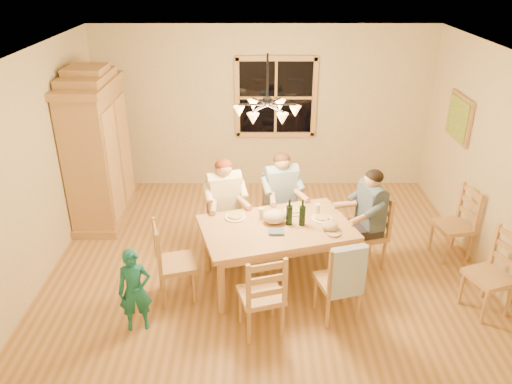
{
  "coord_description": "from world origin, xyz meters",
  "views": [
    {
      "loc": [
        -0.13,
        -5.51,
        3.69
      ],
      "look_at": [
        -0.13,
        0.1,
        0.98
      ],
      "focal_mm": 35.0,
      "sensor_mm": 36.0,
      "label": 1
    }
  ],
  "objects_px": {
    "adult_woman": "(225,195)",
    "wine_bottle_a": "(289,212)",
    "armoire": "(98,153)",
    "chair_far_left": "(226,231)",
    "chair_far_right": "(281,223)",
    "wine_bottle_b": "(302,213)",
    "chair_end_right": "(366,244)",
    "dining_table": "(276,233)",
    "chair_end_left": "(177,275)",
    "chair_spare_front": "(486,288)",
    "adult_plaid_man": "(281,188)",
    "child": "(135,290)",
    "chair_spare_back": "(451,236)",
    "chair_near_left": "(261,306)",
    "chair_near_right": "(337,292)",
    "adult_slate_man": "(370,207)"
  },
  "relations": [
    {
      "from": "chair_far_right",
      "to": "dining_table",
      "type": "bearing_deg",
      "value": 67.62
    },
    {
      "from": "adult_woman",
      "to": "child",
      "type": "relative_size",
      "value": 0.91
    },
    {
      "from": "chair_end_right",
      "to": "dining_table",
      "type": "bearing_deg",
      "value": 90.0
    },
    {
      "from": "adult_woman",
      "to": "wine_bottle_a",
      "type": "relative_size",
      "value": 2.65
    },
    {
      "from": "adult_slate_man",
      "to": "wine_bottle_b",
      "type": "relative_size",
      "value": 2.65
    },
    {
      "from": "dining_table",
      "to": "wine_bottle_a",
      "type": "relative_size",
      "value": 6.0
    },
    {
      "from": "wine_bottle_b",
      "to": "chair_end_right",
      "type": "bearing_deg",
      "value": 19.58
    },
    {
      "from": "chair_far_left",
      "to": "chair_end_left",
      "type": "xyz_separation_m",
      "value": [
        -0.52,
        -1.01,
        0.0
      ]
    },
    {
      "from": "chair_near_left",
      "to": "chair_end_left",
      "type": "distance_m",
      "value": 1.14
    },
    {
      "from": "armoire",
      "to": "wine_bottle_b",
      "type": "height_order",
      "value": "armoire"
    },
    {
      "from": "dining_table",
      "to": "wine_bottle_a",
      "type": "height_order",
      "value": "wine_bottle_a"
    },
    {
      "from": "armoire",
      "to": "adult_plaid_man",
      "type": "height_order",
      "value": "armoire"
    },
    {
      "from": "adult_woman",
      "to": "chair_spare_back",
      "type": "xyz_separation_m",
      "value": [
        2.98,
        -0.15,
        -0.54
      ]
    },
    {
      "from": "chair_end_left",
      "to": "chair_far_right",
      "type": "bearing_deg",
      "value": 117.98
    },
    {
      "from": "armoire",
      "to": "wine_bottle_a",
      "type": "height_order",
      "value": "armoire"
    },
    {
      "from": "adult_plaid_man",
      "to": "dining_table",
      "type": "bearing_deg",
      "value": 67.62
    },
    {
      "from": "chair_near_right",
      "to": "child",
      "type": "xyz_separation_m",
      "value": [
        -2.17,
        -0.2,
        0.18
      ]
    },
    {
      "from": "dining_table",
      "to": "wine_bottle_b",
      "type": "distance_m",
      "value": 0.4
    },
    {
      "from": "adult_plaid_man",
      "to": "wine_bottle_a",
      "type": "xyz_separation_m",
      "value": [
        0.05,
        -0.84,
        0.08
      ]
    },
    {
      "from": "dining_table",
      "to": "chair_far_right",
      "type": "distance_m",
      "value": 0.96
    },
    {
      "from": "adult_plaid_man",
      "to": "child",
      "type": "relative_size",
      "value": 0.91
    },
    {
      "from": "chair_far_left",
      "to": "dining_table",
      "type": "bearing_deg",
      "value": 117.9
    },
    {
      "from": "chair_far_right",
      "to": "adult_slate_man",
      "type": "height_order",
      "value": "adult_slate_man"
    },
    {
      "from": "chair_near_left",
      "to": "adult_woman",
      "type": "xyz_separation_m",
      "value": [
        -0.46,
        1.59,
        0.54
      ]
    },
    {
      "from": "chair_far_left",
      "to": "wine_bottle_a",
      "type": "bearing_deg",
      "value": 125.74
    },
    {
      "from": "chair_end_right",
      "to": "wine_bottle_a",
      "type": "distance_m",
      "value": 1.23
    },
    {
      "from": "wine_bottle_b",
      "to": "wine_bottle_a",
      "type": "bearing_deg",
      "value": 173.49
    },
    {
      "from": "chair_end_left",
      "to": "adult_slate_man",
      "type": "relative_size",
      "value": 1.13
    },
    {
      "from": "chair_near_left",
      "to": "chair_far_left",
      "type": "bearing_deg",
      "value": 90.0
    },
    {
      "from": "armoire",
      "to": "adult_slate_man",
      "type": "relative_size",
      "value": 2.63
    },
    {
      "from": "adult_slate_man",
      "to": "wine_bottle_a",
      "type": "relative_size",
      "value": 2.65
    },
    {
      "from": "dining_table",
      "to": "chair_far_left",
      "type": "bearing_deg",
      "value": 133.99
    },
    {
      "from": "chair_far_left",
      "to": "chair_end_right",
      "type": "relative_size",
      "value": 1.0
    },
    {
      "from": "chair_end_right",
      "to": "child",
      "type": "xyz_separation_m",
      "value": [
        -2.69,
        -1.21,
        0.18
      ]
    },
    {
      "from": "wine_bottle_a",
      "to": "adult_slate_man",
      "type": "bearing_deg",
      "value": 15.93
    },
    {
      "from": "wine_bottle_b",
      "to": "chair_spare_back",
      "type": "bearing_deg",
      "value": 13.8
    },
    {
      "from": "dining_table",
      "to": "adult_slate_man",
      "type": "bearing_deg",
      "value": 16.09
    },
    {
      "from": "armoire",
      "to": "chair_far_left",
      "type": "height_order",
      "value": "armoire"
    },
    {
      "from": "chair_far_left",
      "to": "chair_spare_front",
      "type": "xyz_separation_m",
      "value": [
        2.98,
        -1.27,
        0.0
      ]
    },
    {
      "from": "dining_table",
      "to": "wine_bottle_a",
      "type": "distance_m",
      "value": 0.31
    },
    {
      "from": "chair_far_left",
      "to": "chair_far_right",
      "type": "distance_m",
      "value": 0.78
    },
    {
      "from": "chair_far_left",
      "to": "chair_far_right",
      "type": "height_order",
      "value": "same"
    },
    {
      "from": "chair_far_right",
      "to": "adult_woman",
      "type": "bearing_deg",
      "value": -0.0
    },
    {
      "from": "chair_far_right",
      "to": "adult_plaid_man",
      "type": "distance_m",
      "value": 0.54
    },
    {
      "from": "chair_far_right",
      "to": "chair_end_right",
      "type": "height_order",
      "value": "same"
    },
    {
      "from": "adult_woman",
      "to": "wine_bottle_b",
      "type": "xyz_separation_m",
      "value": [
        0.95,
        -0.65,
        0.08
      ]
    },
    {
      "from": "chair_near_left",
      "to": "chair_near_right",
      "type": "bearing_deg",
      "value": -0.0
    },
    {
      "from": "chair_near_left",
      "to": "chair_spare_back",
      "type": "relative_size",
      "value": 1.0
    },
    {
      "from": "chair_far_right",
      "to": "wine_bottle_b",
      "type": "xyz_separation_m",
      "value": [
        0.2,
        -0.86,
        0.62
      ]
    },
    {
      "from": "chair_end_left",
      "to": "chair_spare_front",
      "type": "xyz_separation_m",
      "value": [
        3.5,
        -0.26,
        0.0
      ]
    }
  ]
}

